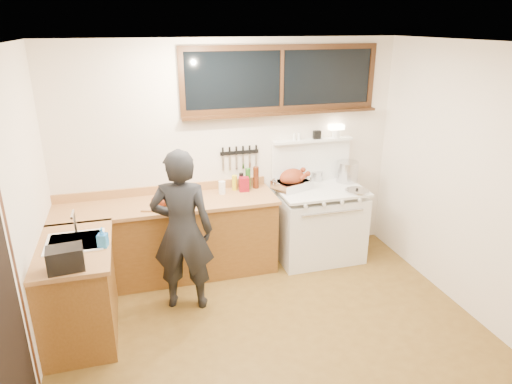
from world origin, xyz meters
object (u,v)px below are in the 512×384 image
object	(u,v)px
vintage_stove	(318,221)
man	(182,231)
cutting_board	(161,203)
roast_turkey	(292,181)

from	to	relation	value
vintage_stove	man	bearing A→B (deg)	-160.79
man	cutting_board	world-z (taller)	man
vintage_stove	roast_turkey	size ratio (longest dim) A/B	3.28
vintage_stove	man	xyz separation A→B (m)	(-1.71, -0.60, 0.36)
cutting_board	roast_turkey	xyz separation A→B (m)	(1.54, 0.17, 0.05)
vintage_stove	roast_turkey	distance (m)	0.63
man	cutting_board	distance (m)	0.54
cutting_board	roast_turkey	distance (m)	1.55
vintage_stove	cutting_board	world-z (taller)	vintage_stove
cutting_board	roast_turkey	bearing A→B (deg)	6.23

